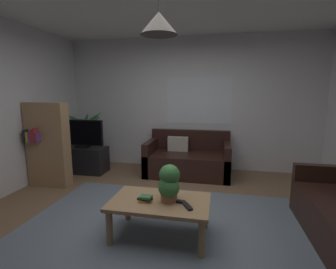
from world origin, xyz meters
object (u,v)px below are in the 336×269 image
at_px(tv, 82,133).
at_px(tv_stand, 84,160).
at_px(book_on_table_0, 146,200).
at_px(remote_on_table_1, 188,206).
at_px(couch_under_window, 188,160).
at_px(coffee_table, 160,206).
at_px(potted_palm_corner, 87,139).
at_px(bookshelf_corner, 48,145).
at_px(book_on_table_2, 146,197).
at_px(book_on_table_1, 145,199).
at_px(potted_plant_on_table, 169,183).
at_px(pendant_lamp, 159,23).
at_px(remote_on_table_0, 178,201).

bearing_deg(tv, tv_stand, 90.00).
bearing_deg(book_on_table_0, remote_on_table_1, -7.37).
height_order(couch_under_window, coffee_table, couch_under_window).
height_order(potted_palm_corner, bookshelf_corner, bookshelf_corner).
bearing_deg(tv, book_on_table_2, -45.56).
relative_size(couch_under_window, book_on_table_1, 10.43).
relative_size(remote_on_table_1, bookshelf_corner, 0.11).
height_order(couch_under_window, book_on_table_1, couch_under_window).
bearing_deg(potted_plant_on_table, couch_under_window, 91.80).
xyz_separation_m(remote_on_table_1, bookshelf_corner, (-2.50, 1.20, 0.28)).
distance_m(tv_stand, tv, 0.53).
height_order(book_on_table_1, potted_palm_corner, potted_palm_corner).
xyz_separation_m(book_on_table_0, book_on_table_2, (0.00, -0.01, 0.04)).
bearing_deg(book_on_table_1, book_on_table_2, -9.23).
height_order(potted_palm_corner, pendant_lamp, pendant_lamp).
bearing_deg(coffee_table, book_on_table_2, -157.07).
xyz_separation_m(remote_on_table_1, tv, (-2.32, 1.95, 0.35)).
bearing_deg(pendant_lamp, coffee_table, 118.44).
xyz_separation_m(book_on_table_2, bookshelf_corner, (-2.05, 1.16, 0.24)).
xyz_separation_m(tv, bookshelf_corner, (-0.19, -0.74, -0.07)).
height_order(book_on_table_0, bookshelf_corner, bookshelf_corner).
relative_size(remote_on_table_0, tv_stand, 0.18).
bearing_deg(tv_stand, book_on_table_2, -45.88).
distance_m(potted_plant_on_table, tv, 2.80).
distance_m(tv_stand, potted_palm_corner, 0.60).
distance_m(couch_under_window, potted_palm_corner, 2.25).
height_order(book_on_table_0, tv_stand, tv_stand).
height_order(couch_under_window, tv_stand, couch_under_window).
bearing_deg(potted_palm_corner, tv, -69.49).
xyz_separation_m(book_on_table_1, pendant_lamp, (0.15, 0.06, 1.77)).
bearing_deg(remote_on_table_0, couch_under_window, -168.82).
relative_size(book_on_table_1, bookshelf_corner, 0.11).
bearing_deg(potted_plant_on_table, tv_stand, 138.36).
bearing_deg(remote_on_table_0, remote_on_table_1, 57.78).
bearing_deg(tv, potted_palm_corner, 110.51).
relative_size(couch_under_window, potted_palm_corner, 1.30).
bearing_deg(remote_on_table_1, pendant_lamp, -48.68).
distance_m(book_on_table_2, remote_on_table_1, 0.46).
distance_m(remote_on_table_0, potted_plant_on_table, 0.21).
bearing_deg(potted_plant_on_table, remote_on_table_0, -1.88).
distance_m(couch_under_window, remote_on_table_1, 2.26).
bearing_deg(tv_stand, tv, -90.00).
relative_size(couch_under_window, coffee_table, 1.48).
bearing_deg(bookshelf_corner, potted_palm_corner, 90.16).
bearing_deg(coffee_table, remote_on_table_0, -2.75).
height_order(book_on_table_2, remote_on_table_1, book_on_table_2).
bearing_deg(remote_on_table_0, tv, -123.28).
distance_m(remote_on_table_1, pendant_lamp, 1.82).
relative_size(book_on_table_0, bookshelf_corner, 0.11).
height_order(potted_plant_on_table, pendant_lamp, pendant_lamp).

